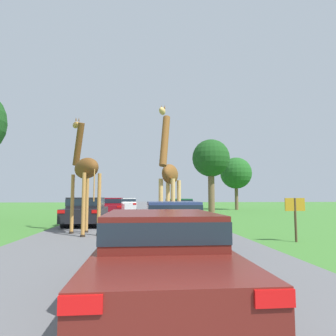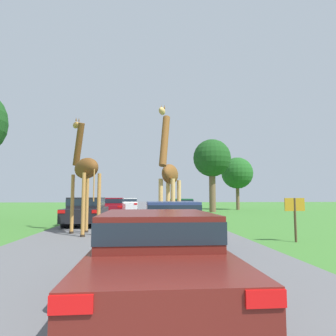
{
  "view_description": "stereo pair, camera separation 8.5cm",
  "coord_description": "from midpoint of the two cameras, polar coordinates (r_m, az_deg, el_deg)",
  "views": [
    {
      "loc": [
        0.18,
        -0.49,
        1.53
      ],
      "look_at": [
        1.44,
        13.12,
        2.83
      ],
      "focal_mm": 32.0,
      "sensor_mm": 36.0,
      "label": 1
    },
    {
      "loc": [
        0.27,
        -0.5,
        1.53
      ],
      "look_at": [
        1.44,
        13.12,
        2.83
      ],
      "focal_mm": 32.0,
      "sensor_mm": 36.0,
      "label": 2
    }
  ],
  "objects": [
    {
      "name": "car_far_ahead",
      "position": [
        31.32,
        -7.3,
        -6.86
      ],
      "size": [
        1.71,
        4.65,
        1.35
      ],
      "color": "silver",
      "rests_on": "ground"
    },
    {
      "name": "sign_post",
      "position": [
        11.16,
        23.21,
        -7.57
      ],
      "size": [
        0.7,
        0.08,
        1.48
      ],
      "color": "#4C3823",
      "rests_on": "ground"
    },
    {
      "name": "tree_right_cluster",
      "position": [
        30.16,
        8.45,
        1.7
      ],
      "size": [
        3.73,
        3.73,
        7.23
      ],
      "color": "brown",
      "rests_on": "ground"
    },
    {
      "name": "car_queue_left",
      "position": [
        20.06,
        2.24,
        -7.71
      ],
      "size": [
        1.76,
        4.63,
        1.39
      ],
      "color": "#144C28",
      "rests_on": "ground"
    },
    {
      "name": "giraffe_near_road",
      "position": [
        13.54,
        0.46,
        -1.47
      ],
      "size": [
        1.29,
        2.9,
        5.37
      ],
      "rotation": [
        0.0,
        0.0,
        2.83
      ],
      "color": "tan",
      "rests_on": "ground"
    },
    {
      "name": "car_lead_maroon",
      "position": [
        4.76,
        -1.73,
        -15.52
      ],
      "size": [
        1.78,
        4.77,
        1.29
      ],
      "color": "#561914",
      "rests_on": "ground"
    },
    {
      "name": "car_queue_right",
      "position": [
        24.57,
        -10.59,
        -7.14
      ],
      "size": [
        1.99,
        4.1,
        1.43
      ],
      "color": "maroon",
      "rests_on": "ground"
    },
    {
      "name": "tree_left_edge",
      "position": [
        36.06,
        13.11,
        -0.98
      ],
      "size": [
        3.67,
        3.67,
        6.12
      ],
      "color": "brown",
      "rests_on": "ground"
    },
    {
      "name": "car_verge_right",
      "position": [
        16.71,
        -15.16,
        -7.86
      ],
      "size": [
        1.92,
        3.95,
        1.48
      ],
      "color": "black",
      "rests_on": "ground"
    },
    {
      "name": "giraffe_companion",
      "position": [
        12.91,
        -15.35,
        -0.29
      ],
      "size": [
        1.76,
        2.48,
        5.1
      ],
      "rotation": [
        0.0,
        0.0,
        0.54
      ],
      "color": "#B77F3D",
      "rests_on": "ground"
    },
    {
      "name": "car_rear_follower",
      "position": [
        9.64,
        1.0,
        -10.23
      ],
      "size": [
        1.75,
        4.02,
        1.36
      ],
      "color": "navy",
      "rests_on": "ground"
    },
    {
      "name": "road",
      "position": [
        30.53,
        -5.39,
        -8.29
      ],
      "size": [
        8.15,
        120.0,
        0.0
      ],
      "color": "#5B5B5E",
      "rests_on": "ground"
    }
  ]
}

